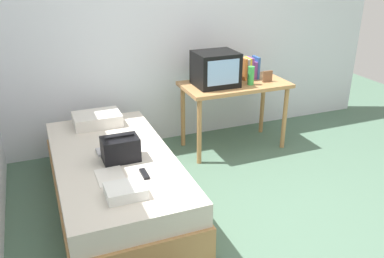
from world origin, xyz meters
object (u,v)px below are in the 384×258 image
(bed, at_px, (116,181))
(picture_frame, at_px, (268,76))
(tv, at_px, (215,69))
(pillow, at_px, (97,119))
(desk, at_px, (235,92))
(remote_silver, at_px, (99,152))
(remote_dark, at_px, (144,174))
(handbag, at_px, (120,149))
(folded_towel, at_px, (126,191))
(book_row, at_px, (249,69))
(water_bottle, at_px, (251,76))
(magazine, at_px, (111,176))

(bed, bearing_deg, picture_frame, 18.16)
(tv, relative_size, pillow, 0.96)
(desk, relative_size, picture_frame, 9.38)
(picture_frame, bearing_deg, remote_silver, -165.35)
(pillow, bearing_deg, remote_dark, -82.11)
(desk, bearing_deg, handbag, -151.53)
(bed, relative_size, folded_towel, 7.14)
(desk, xyz_separation_m, book_row, (0.22, 0.09, 0.22))
(pillow, height_order, handbag, handbag)
(handbag, xyz_separation_m, folded_towel, (-0.09, -0.55, -0.06))
(pillow, relative_size, remote_dark, 2.95)
(picture_frame, relative_size, remote_dark, 0.79)
(water_bottle, height_order, handbag, water_bottle)
(bed, height_order, desk, desk)
(desk, height_order, folded_towel, desk)
(remote_silver, bearing_deg, picture_frame, 14.65)
(folded_towel, bearing_deg, water_bottle, 36.21)
(handbag, bearing_deg, tv, 33.04)
(picture_frame, xyz_separation_m, handbag, (-1.81, -0.70, -0.24))
(book_row, xyz_separation_m, magazine, (-1.82, -1.13, -0.39))
(tv, height_order, remote_silver, tv)
(book_row, distance_m, folded_towel, 2.31)
(bed, bearing_deg, water_bottle, 19.71)
(tv, bearing_deg, pillow, 178.05)
(remote_dark, bearing_deg, magazine, 164.29)
(water_bottle, bearing_deg, handbag, -156.98)
(tv, relative_size, remote_silver, 3.06)
(desk, height_order, tv, tv)
(bed, xyz_separation_m, remote_silver, (-0.10, 0.10, 0.26))
(water_bottle, bearing_deg, remote_silver, -164.28)
(tv, bearing_deg, remote_silver, -156.05)
(water_bottle, xyz_separation_m, picture_frame, (0.22, 0.02, -0.04))
(folded_towel, bearing_deg, remote_silver, 94.21)
(book_row, bearing_deg, picture_frame, -55.14)
(bed, distance_m, book_row, 2.00)
(picture_frame, xyz_separation_m, remote_dark, (-1.70, -1.01, -0.33))
(pillow, xyz_separation_m, handbag, (0.05, -0.84, 0.04))
(book_row, relative_size, remote_dark, 1.57)
(water_bottle, height_order, pillow, water_bottle)
(water_bottle, bearing_deg, remote_dark, -146.08)
(picture_frame, relative_size, folded_towel, 0.44)
(handbag, xyz_separation_m, remote_silver, (-0.15, 0.19, -0.09))
(tv, bearing_deg, handbag, -146.96)
(handbag, bearing_deg, water_bottle, 23.02)
(tv, bearing_deg, magazine, -142.56)
(remote_silver, bearing_deg, book_row, 20.87)
(tv, bearing_deg, bed, -150.91)
(tv, distance_m, pillow, 1.33)
(desk, bearing_deg, tv, 179.18)
(tv, bearing_deg, remote_dark, -134.96)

